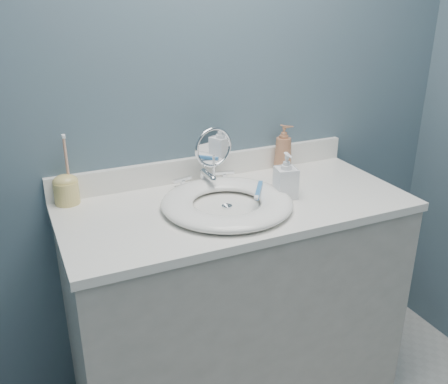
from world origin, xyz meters
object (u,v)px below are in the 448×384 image
soap_bottle_clear (286,176)px  toothbrush_holder (66,188)px  soap_bottle_amber (283,148)px  makeup_mirror (213,154)px

soap_bottle_clear → toothbrush_holder: bearing=170.2°
toothbrush_holder → soap_bottle_amber: bearing=-1.1°
soap_bottle_clear → soap_bottle_amber: bearing=71.9°
soap_bottle_amber → soap_bottle_clear: 0.28m
soap_bottle_clear → toothbrush_holder: toothbrush_holder is taller
soap_bottle_amber → soap_bottle_clear: (-0.13, -0.25, -0.01)m
makeup_mirror → toothbrush_holder: toothbrush_holder is taller
soap_bottle_amber → toothbrush_holder: (-0.85, 0.02, -0.04)m
makeup_mirror → soap_bottle_clear: 0.28m
makeup_mirror → toothbrush_holder: (-0.53, 0.06, -0.07)m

